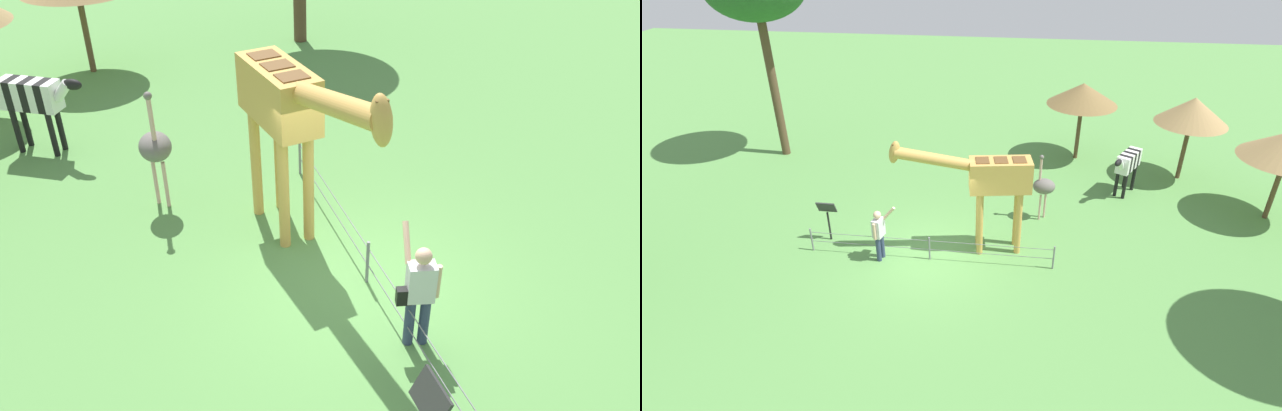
# 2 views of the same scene
# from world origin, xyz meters

# --- Properties ---
(ground_plane) EXTENTS (60.00, 60.00, 0.00)m
(ground_plane) POSITION_xyz_m (0.00, 0.00, 0.00)
(ground_plane) COLOR #568E47
(giraffe) EXTENTS (3.92, 1.13, 3.52)m
(giraffe) POSITION_xyz_m (-1.57, -0.65, 2.30)
(giraffe) COLOR gold
(giraffe) RESTS_ON ground_plane
(visitor) EXTENTS (0.68, 0.59, 1.73)m
(visitor) POSITION_xyz_m (1.39, 0.22, 0.90)
(visitor) COLOR navy
(visitor) RESTS_ON ground_plane
(zebra) EXTENTS (1.19, 1.70, 1.66)m
(zebra) POSITION_xyz_m (-6.08, -4.65, 1.16)
(zebra) COLOR black
(zebra) RESTS_ON ground_plane
(ostrich) EXTENTS (0.70, 0.56, 2.25)m
(ostrich) POSITION_xyz_m (-3.20, -2.59, 1.18)
(ostrich) COLOR #CC9E93
(ostrich) RESTS_ON ground_plane
(info_sign) EXTENTS (0.56, 0.21, 1.32)m
(info_sign) POSITION_xyz_m (3.18, -0.54, 0.95)
(info_sign) COLOR black
(info_sign) RESTS_ON ground_plane
(wire_fence) EXTENTS (7.05, 0.05, 0.75)m
(wire_fence) POSITION_xyz_m (0.00, 0.09, 0.40)
(wire_fence) COLOR slate
(wire_fence) RESTS_ON ground_plane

